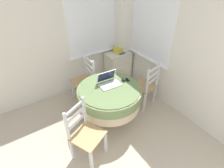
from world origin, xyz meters
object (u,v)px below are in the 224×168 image
round_dining_table (110,95)px  dining_chair_near_right_window (145,86)px  dining_chair_near_back_window (85,80)px  computer_mouse (124,80)px  book_on_cabinet (120,52)px  storage_box (118,50)px  corner_cabinet (118,66)px  dining_chair_camera_near (85,134)px  cell_phone (127,80)px  laptop (109,82)px

round_dining_table → dining_chair_near_right_window: size_ratio=1.15×
dining_chair_near_back_window → computer_mouse: bearing=-61.8°
round_dining_table → book_on_cabinet: book_on_cabinet is taller
computer_mouse → storage_box: storage_box is taller
computer_mouse → corner_cabinet: computer_mouse is taller
dining_chair_camera_near → book_on_cabinet: bearing=41.4°
corner_cabinet → storage_box: 0.42m
dining_chair_near_back_window → corner_cabinet: size_ratio=1.31×
computer_mouse → storage_box: size_ratio=0.52×
cell_phone → dining_chair_near_right_window: 0.51m
computer_mouse → corner_cabinet: bearing=59.3°
book_on_cabinet → dining_chair_near_right_window: bearing=-96.9°
dining_chair_camera_near → corner_cabinet: bearing=42.6°
laptop → storage_box: laptop is taller
dining_chair_near_right_window → corner_cabinet: dining_chair_near_right_window is taller
cell_phone → corner_cabinet: 1.20m
laptop → dining_chair_near_back_window: dining_chair_near_back_window is taller
dining_chair_near_back_window → dining_chair_near_right_window: same height
dining_chair_near_back_window → round_dining_table: bearing=-83.9°
dining_chair_camera_near → round_dining_table: bearing=32.1°
laptop → book_on_cabinet: 1.27m
laptop → dining_chair_camera_near: bearing=-144.3°
computer_mouse → dining_chair_camera_near: 1.14m
corner_cabinet → book_on_cabinet: book_on_cabinet is taller
laptop → storage_box: bearing=47.8°
round_dining_table → book_on_cabinet: (0.94, 1.00, 0.17)m
round_dining_table → dining_chair_near_back_window: dining_chair_near_back_window is taller
round_dining_table → dining_chair_camera_near: bearing=-147.9°
laptop → corner_cabinet: size_ratio=0.51×
dining_chair_camera_near → corner_cabinet: dining_chair_camera_near is taller
book_on_cabinet → computer_mouse: bearing=-122.8°
computer_mouse → laptop: bearing=167.9°
laptop → dining_chair_near_right_window: bearing=-8.8°
laptop → book_on_cabinet: (0.89, 0.91, -0.04)m
computer_mouse → corner_cabinet: size_ratio=0.13×
dining_chair_near_back_window → book_on_cabinet: (1.03, 0.21, 0.28)m
computer_mouse → dining_chair_near_back_window: size_ratio=0.10×
book_on_cabinet → corner_cabinet: bearing=131.3°
computer_mouse → dining_chair_near_right_window: size_ratio=0.10×
dining_chair_near_back_window → dining_chair_near_right_window: 1.22m
computer_mouse → corner_cabinet: 1.22m
book_on_cabinet → round_dining_table: bearing=-133.1°
laptop → dining_chair_near_right_window: 0.84m
laptop → computer_mouse: bearing=-12.1°
round_dining_table → dining_chair_near_right_window: 0.82m
dining_chair_near_right_window → corner_cabinet: (0.09, 1.06, -0.10)m
round_dining_table → dining_chair_near_back_window: bearing=96.1°
storage_box → book_on_cabinet: bearing=-36.3°
laptop → dining_chair_camera_near: size_ratio=0.39×
dining_chair_near_right_window → dining_chair_camera_near: (-1.50, -0.40, 0.00)m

